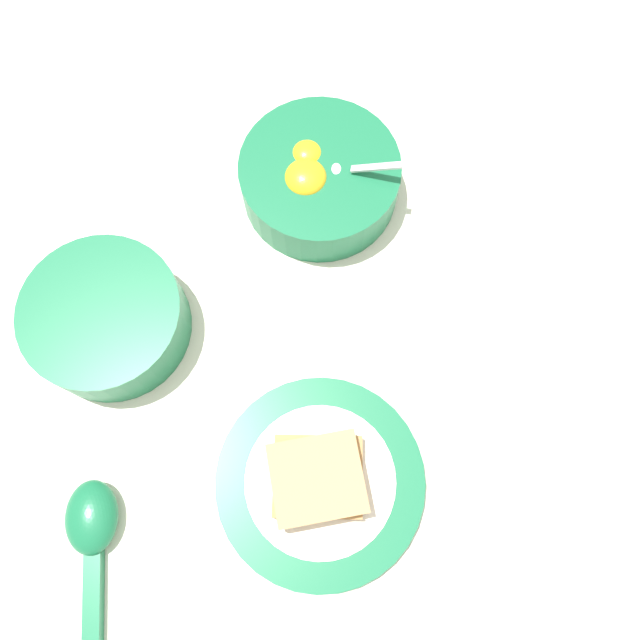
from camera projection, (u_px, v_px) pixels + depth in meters
ground_plane at (302, 298)px, 0.65m from camera, size 3.00×3.00×0.00m
egg_bowl at (319, 179)px, 0.66m from camera, size 0.17×0.17×0.08m
toast_plate at (320, 481)px, 0.59m from camera, size 0.20×0.20×0.01m
toast_sandwich at (317, 478)px, 0.57m from camera, size 0.09×0.10×0.03m
soup_spoon at (92, 532)px, 0.57m from camera, size 0.16×0.06×0.03m
congee_bowl at (106, 318)px, 0.61m from camera, size 0.16×0.16×0.06m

